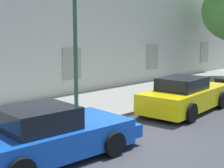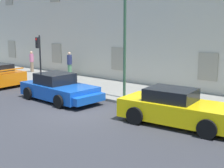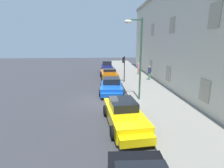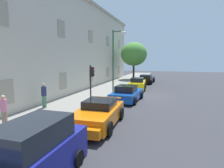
{
  "view_description": "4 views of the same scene",
  "coord_description": "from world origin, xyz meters",
  "px_view_note": "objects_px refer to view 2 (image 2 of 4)",
  "views": [
    {
      "loc": [
        -6.85,
        -5.82,
        3.17
      ],
      "look_at": [
        0.39,
        1.37,
        1.54
      ],
      "focal_mm": 53.62,
      "sensor_mm": 36.0,
      "label": 1
    },
    {
      "loc": [
        10.04,
        -9.48,
        3.85
      ],
      "look_at": [
        0.48,
        1.89,
        1.04
      ],
      "focal_mm": 50.88,
      "sensor_mm": 36.0,
      "label": 2
    },
    {
      "loc": [
        13.56,
        -0.11,
        4.72
      ],
      "look_at": [
        0.11,
        0.82,
        1.42
      ],
      "focal_mm": 27.49,
      "sensor_mm": 36.0,
      "label": 3
    },
    {
      "loc": [
        -17.93,
        -2.75,
        3.6
      ],
      "look_at": [
        -0.59,
        2.86,
        1.17
      ],
      "focal_mm": 30.02,
      "sensor_mm": 36.0,
      "label": 4
    }
  ],
  "objects_px": {
    "traffic_light": "(39,51)",
    "pedestrian_admiring": "(32,61)",
    "pedestrian_strolling": "(70,64)",
    "street_lamp": "(120,11)",
    "sportscar_yellow_flank": "(61,89)",
    "sportscar_white_middle": "(183,110)"
  },
  "relations": [
    {
      "from": "pedestrian_admiring",
      "to": "pedestrian_strolling",
      "type": "relative_size",
      "value": 0.94
    },
    {
      "from": "sportscar_yellow_flank",
      "to": "sportscar_white_middle",
      "type": "height_order",
      "value": "sportscar_white_middle"
    },
    {
      "from": "street_lamp",
      "to": "pedestrian_admiring",
      "type": "height_order",
      "value": "street_lamp"
    },
    {
      "from": "traffic_light",
      "to": "pedestrian_admiring",
      "type": "xyz_separation_m",
      "value": [
        -4.72,
        2.82,
        -1.24
      ]
    },
    {
      "from": "pedestrian_strolling",
      "to": "traffic_light",
      "type": "bearing_deg",
      "value": -75.0
    },
    {
      "from": "traffic_light",
      "to": "sportscar_yellow_flank",
      "type": "bearing_deg",
      "value": -23.31
    },
    {
      "from": "traffic_light",
      "to": "street_lamp",
      "type": "height_order",
      "value": "street_lamp"
    },
    {
      "from": "sportscar_white_middle",
      "to": "street_lamp",
      "type": "bearing_deg",
      "value": 161.67
    },
    {
      "from": "pedestrian_strolling",
      "to": "street_lamp",
      "type": "bearing_deg",
      "value": -24.35
    },
    {
      "from": "traffic_light",
      "to": "pedestrian_admiring",
      "type": "height_order",
      "value": "traffic_light"
    },
    {
      "from": "sportscar_white_middle",
      "to": "pedestrian_admiring",
      "type": "bearing_deg",
      "value": 164.75
    },
    {
      "from": "pedestrian_admiring",
      "to": "pedestrian_strolling",
      "type": "height_order",
      "value": "pedestrian_strolling"
    },
    {
      "from": "pedestrian_strolling",
      "to": "sportscar_yellow_flank",
      "type": "bearing_deg",
      "value": -46.29
    },
    {
      "from": "sportscar_yellow_flank",
      "to": "pedestrian_strolling",
      "type": "bearing_deg",
      "value": 133.71
    },
    {
      "from": "sportscar_yellow_flank",
      "to": "street_lamp",
      "type": "bearing_deg",
      "value": 34.94
    },
    {
      "from": "sportscar_white_middle",
      "to": "pedestrian_strolling",
      "type": "distance_m",
      "value": 12.41
    },
    {
      "from": "pedestrian_strolling",
      "to": "sportscar_white_middle",
      "type": "bearing_deg",
      "value": -22.19
    },
    {
      "from": "pedestrian_admiring",
      "to": "sportscar_white_middle",
      "type": "bearing_deg",
      "value": -15.25
    },
    {
      "from": "sportscar_yellow_flank",
      "to": "pedestrian_admiring",
      "type": "distance_m",
      "value": 9.72
    },
    {
      "from": "street_lamp",
      "to": "pedestrian_admiring",
      "type": "distance_m",
      "value": 11.92
    },
    {
      "from": "traffic_light",
      "to": "street_lamp",
      "type": "bearing_deg",
      "value": 0.42
    },
    {
      "from": "traffic_light",
      "to": "street_lamp",
      "type": "relative_size",
      "value": 0.48
    }
  ]
}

